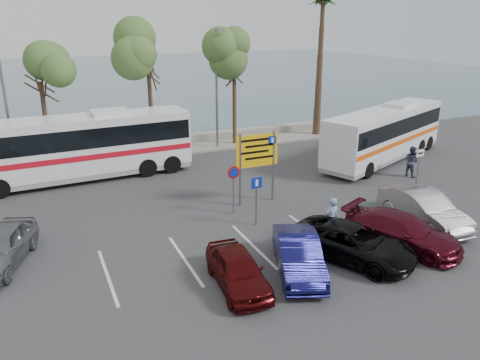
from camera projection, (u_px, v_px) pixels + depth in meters
name	position (u px, v px, depth m)	size (l,w,h in m)	color
ground	(268.00, 231.00, 20.33)	(120.00, 120.00, 0.00)	#302F32
kerb_strip	(175.00, 151.00, 32.38)	(44.00, 2.40, 0.15)	gray
seawall	(167.00, 141.00, 34.03)	(48.00, 0.80, 0.60)	gray
sea	(89.00, 78.00, 72.05)	(140.00, 140.00, 0.00)	#465F70
tree_left	(39.00, 68.00, 27.34)	(3.20, 3.20, 7.20)	#382619
tree_mid	(148.00, 53.00, 29.64)	(3.20, 3.20, 8.00)	#382619
tree_right	(234.00, 58.00, 32.12)	(3.20, 3.20, 7.40)	#382619
palm_tree	(323.00, 2.00, 33.61)	(4.80, 4.80, 11.20)	#382619
street_lamp_left	(4.00, 95.00, 26.61)	(0.45, 1.15, 8.01)	slate
street_lamp_right	(217.00, 83.00, 31.64)	(0.45, 1.15, 8.01)	slate
direction_sign	(257.00, 156.00, 22.68)	(2.20, 0.12, 3.60)	slate
sign_no_stop	(234.00, 182.00, 21.64)	(0.60, 0.08, 2.35)	slate
sign_parking	(256.00, 194.00, 20.46)	(0.50, 0.07, 2.25)	slate
sign_taxi	(419.00, 163.00, 24.94)	(0.50, 0.07, 2.20)	slate
lane_markings	(255.00, 245.00, 19.03)	(12.02, 4.20, 0.01)	silver
coach_bus_left	(80.00, 149.00, 26.29)	(12.45, 3.25, 3.85)	silver
coach_bus_right	(385.00, 136.00, 29.94)	(11.40, 6.57, 3.53)	silver
car_blue	(298.00, 255.00, 16.86)	(1.46, 4.18, 1.38)	#100F48
car_maroon	(402.00, 231.00, 18.72)	(1.92, 4.73, 1.37)	#4D0C19
car_red	(238.00, 270.00, 15.95)	(1.52, 3.77, 1.28)	#45090A
suv_black	(353.00, 243.00, 17.79)	(2.22, 4.82, 1.34)	black
car_silver_b	(424.00, 209.00, 20.71)	(1.62, 4.64, 1.53)	gray
pedestrian_near	(331.00, 219.00, 19.28)	(0.68, 0.44, 1.86)	#8293BD
pedestrian_far	(411.00, 161.00, 27.10)	(0.88, 0.69, 1.81)	#353D50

